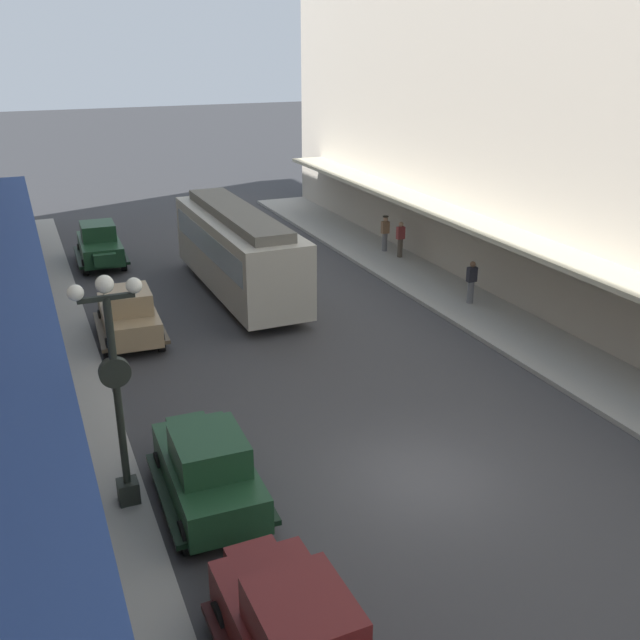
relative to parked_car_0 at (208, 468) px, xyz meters
The scene contains 12 objects.
ground_plane 4.95m from the parked_car_0, 11.41° to the right, with size 200.00×200.00×0.00m, color #38383A.
sidewalk_left 3.03m from the parked_car_0, 160.63° to the right, with size 3.00×60.00×0.15m, color #99968E.
parked_car_0 is the anchor object (origin of this frame).
parked_car_1 5.11m from the parked_car_0, 89.26° to the right, with size 2.22×4.29×1.84m.
parked_car_2 19.53m from the parked_car_0, 89.46° to the left, with size 2.24×4.30×1.84m.
parked_car_3 10.12m from the parked_car_0, 90.30° to the left, with size 2.28×4.31×1.84m.
streetcar 13.95m from the parked_car_0, 70.17° to the left, with size 2.66×9.64×3.46m.
lamp_post_with_clock 2.69m from the parked_car_0, 159.42° to the left, with size 1.42×0.44×5.16m.
pedestrian_1 19.63m from the parked_car_0, 48.89° to the left, with size 0.36×0.24×1.64m.
pedestrian_2 14.90m from the parked_car_0, 33.95° to the left, with size 0.36×0.24×1.64m.
pedestrian_3 20.43m from the parked_car_0, 51.42° to the left, with size 0.36×0.28×1.67m.
pedestrian_4 5.33m from the parked_car_0, 126.58° to the left, with size 0.36×0.28×1.67m.
Camera 1 is at (-7.73, -12.15, 9.55)m, focal length 40.40 mm.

